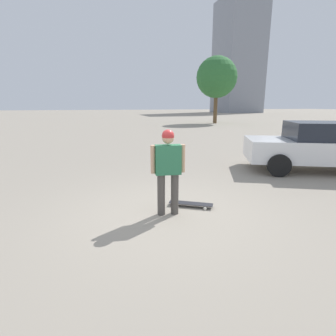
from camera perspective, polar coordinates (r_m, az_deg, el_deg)
name	(u,v)px	position (r m, az deg, el deg)	size (l,w,h in m)	color
ground_plane	(168,214)	(5.19, 0.00, -9.94)	(220.00, 220.00, 0.00)	gray
person	(168,166)	(4.89, 0.00, 0.45)	(0.26, 0.65, 1.64)	#4C4742
skateboard	(191,204)	(5.53, 4.99, -7.75)	(0.63, 0.88, 0.08)	#232328
car_parked_near	(316,146)	(9.56, 29.56, 4.17)	(3.41, 4.56, 1.55)	silver
building_block_distant	(238,58)	(77.38, 15.06, 22.15)	(11.13, 10.20, 28.28)	gray
tree_distant	(217,77)	(31.13, 10.54, 18.82)	(4.49, 4.49, 7.29)	brown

